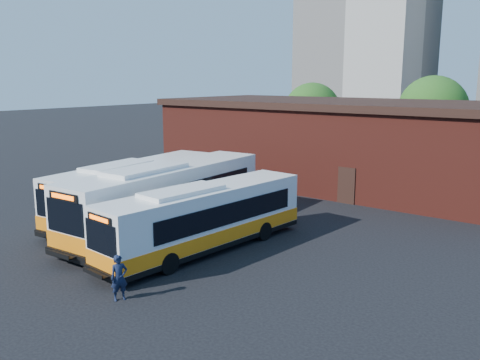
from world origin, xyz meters
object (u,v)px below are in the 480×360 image
Objects in this scene: bus_mideast at (205,220)px; transit_worker at (119,278)px; bus_west at (136,192)px; bus_midwest at (168,200)px.

transit_worker is (1.23, -6.13, -0.59)m from bus_mideast.
bus_midwest is at bearing -18.81° from bus_west.
bus_mideast is (7.06, -1.91, -0.09)m from bus_west.
bus_midwest reaches higher than bus_mideast.
bus_west is at bearing 164.25° from bus_midwest.
bus_mideast is at bearing -21.69° from bus_west.
bus_west reaches higher than transit_worker.
transit_worker is (8.29, -8.04, -0.68)m from bus_west.
bus_midwest is 3.90m from bus_mideast.
bus_west is at bearing 69.75° from transit_worker.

